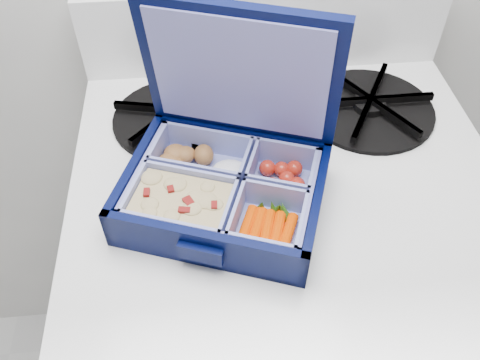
{
  "coord_description": "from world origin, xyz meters",
  "views": [
    {
      "loc": [
        -0.12,
        1.24,
        1.32
      ],
      "look_at": [
        -0.08,
        1.66,
        0.88
      ],
      "focal_mm": 38.0,
      "sensor_mm": 36.0,
      "label": 1
    }
  ],
  "objects_px": {
    "bento_box": "(224,192)",
    "fork": "(224,134)",
    "burner_grate": "(370,103)",
    "stove": "(272,322)"
  },
  "relations": [
    {
      "from": "burner_grate",
      "to": "fork",
      "type": "height_order",
      "value": "burner_grate"
    },
    {
      "from": "burner_grate",
      "to": "fork",
      "type": "relative_size",
      "value": 1.01
    },
    {
      "from": "bento_box",
      "to": "burner_grate",
      "type": "xyz_separation_m",
      "value": [
        0.23,
        0.16,
        -0.01
      ]
    },
    {
      "from": "stove",
      "to": "fork",
      "type": "distance_m",
      "value": 0.44
    },
    {
      "from": "burner_grate",
      "to": "fork",
      "type": "distance_m",
      "value": 0.22
    },
    {
      "from": "bento_box",
      "to": "fork",
      "type": "relative_size",
      "value": 1.2
    },
    {
      "from": "bento_box",
      "to": "fork",
      "type": "bearing_deg",
      "value": 105.78
    },
    {
      "from": "stove",
      "to": "bento_box",
      "type": "xyz_separation_m",
      "value": [
        -0.09,
        -0.05,
        0.45
      ]
    },
    {
      "from": "bento_box",
      "to": "fork",
      "type": "height_order",
      "value": "bento_box"
    },
    {
      "from": "stove",
      "to": "bento_box",
      "type": "relative_size",
      "value": 3.66
    }
  ]
}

